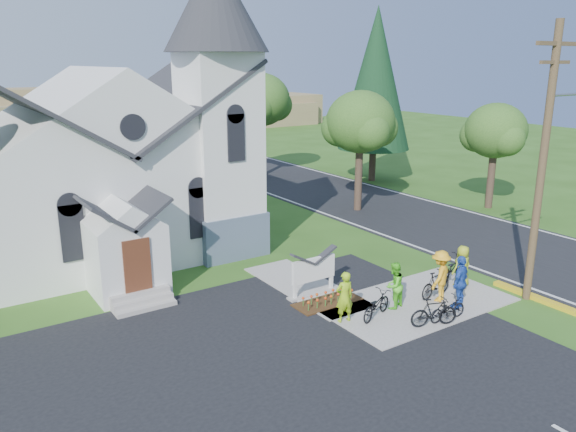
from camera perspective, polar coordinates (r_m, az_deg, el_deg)
ground at (r=20.19m, az=10.84°, el=-10.16°), size 120.00×120.00×0.00m
parking_lot at (r=15.08m, az=-3.98°, el=-19.50°), size 20.00×16.00×0.02m
road at (r=37.10m, az=5.83°, el=1.97°), size 8.00×90.00×0.02m
sidewalk at (r=21.48m, az=12.81°, el=-8.58°), size 7.00×4.00×0.05m
church at (r=26.60m, az=-17.05°, el=7.49°), size 12.35×12.00×13.00m
church_sign at (r=21.29m, az=2.61°, el=-5.49°), size 2.20×0.40×1.70m
flower_bed at (r=21.01m, az=4.04°, el=-8.74°), size 2.60×1.10×0.07m
utility_pole at (r=21.80m, az=24.60°, el=5.54°), size 3.45×0.28×10.00m
tree_road_near at (r=33.00m, az=7.37°, el=9.40°), size 4.00×4.00×7.05m
tree_road_mid at (r=42.97m, az=-2.79°, el=11.67°), size 4.40×4.40×7.80m
tree_road_far at (r=35.51m, az=20.34°, el=8.07°), size 3.60×3.60×6.30m
conifer at (r=41.64m, az=8.91°, el=13.60°), size 5.20×5.20×12.40m
distant_hills at (r=71.34m, az=-20.49°, el=9.35°), size 61.00×10.00×5.60m
cyclist_0 at (r=19.25m, az=5.75°, el=-8.16°), size 0.71×0.53×1.80m
bike_0 at (r=19.84m, az=8.95°, el=-8.93°), size 1.84×1.16×0.91m
cyclist_1 at (r=20.52m, az=10.71°, el=-6.94°), size 0.97×0.84×1.72m
bike_1 at (r=19.60m, az=14.61°, el=-9.43°), size 1.74×1.01×1.01m
cyclist_2 at (r=21.02m, az=17.09°, el=-6.44°), size 1.26×0.84×1.98m
bike_2 at (r=20.18m, az=15.89°, el=-9.07°), size 1.59×0.63×0.82m
cyclist_3 at (r=21.48m, az=15.20°, el=-5.89°), size 1.43×1.14×1.93m
bike_3 at (r=21.93m, az=14.80°, el=-6.67°), size 1.76×0.69×1.03m
cyclist_4 at (r=23.05m, az=17.27°, el=-4.90°), size 0.86×0.60×1.68m
bike_4 at (r=23.80m, az=16.39°, el=-5.07°), size 1.98×1.10×0.99m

